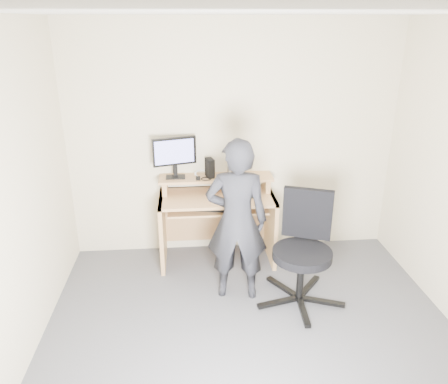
{
  "coord_description": "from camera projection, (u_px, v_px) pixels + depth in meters",
  "views": [
    {
      "loc": [
        -0.49,
        -2.74,
        2.46
      ],
      "look_at": [
        -0.16,
        1.05,
        0.95
      ],
      "focal_mm": 35.0,
      "sensor_mm": 36.0,
      "label": 1
    }
  ],
  "objects": [
    {
      "name": "person",
      "position": [
        237.0,
        221.0,
        3.93
      ],
      "size": [
        0.61,
        0.44,
        1.54
      ],
      "primitive_type": "imported",
      "rotation": [
        0.0,
        0.0,
        3.01
      ],
      "color": "black",
      "rests_on": "ground"
    },
    {
      "name": "ceiling",
      "position": [
        267.0,
        12.0,
        2.56
      ],
      "size": [
        3.5,
        3.5,
        0.02
      ],
      "primitive_type": "cube",
      "color": "white",
      "rests_on": "back_wall"
    },
    {
      "name": "smartphone",
      "position": [
        241.0,
        176.0,
        4.62
      ],
      "size": [
        0.08,
        0.13,
        0.01
      ],
      "primitive_type": "cube",
      "rotation": [
        0.0,
        0.0,
        0.07
      ],
      "color": "black",
      "rests_on": "desk"
    },
    {
      "name": "desk",
      "position": [
        217.0,
        211.0,
        4.68
      ],
      "size": [
        1.2,
        0.6,
        0.91
      ],
      "color": "tan",
      "rests_on": "ground"
    },
    {
      "name": "back_wall",
      "position": [
        233.0,
        141.0,
        4.65
      ],
      "size": [
        3.5,
        0.02,
        2.5
      ],
      "primitive_type": "cube",
      "color": "beige",
      "rests_on": "ground"
    },
    {
      "name": "mouse",
      "position": [
        256.0,
        197.0,
        4.47
      ],
      "size": [
        0.11,
        0.08,
        0.04
      ],
      "primitive_type": "ellipsoid",
      "rotation": [
        0.0,
        0.0,
        0.23
      ],
      "color": "black",
      "rests_on": "desk"
    },
    {
      "name": "monitor",
      "position": [
        175.0,
        154.0,
        4.49
      ],
      "size": [
        0.45,
        0.16,
        0.43
      ],
      "rotation": [
        0.0,
        0.0,
        0.28
      ],
      "color": "black",
      "rests_on": "desk"
    },
    {
      "name": "external_drive",
      "position": [
        210.0,
        168.0,
        4.57
      ],
      "size": [
        0.1,
        0.14,
        0.2
      ],
      "primitive_type": "cube",
      "rotation": [
        0.0,
        0.0,
        0.26
      ],
      "color": "black",
      "rests_on": "desk"
    },
    {
      "name": "travel_mug",
      "position": [
        231.0,
        167.0,
        4.62
      ],
      "size": [
        0.08,
        0.08,
        0.18
      ],
      "primitive_type": "cylinder",
      "rotation": [
        0.0,
        0.0,
        0.02
      ],
      "color": "silver",
      "rests_on": "desk"
    },
    {
      "name": "headphones",
      "position": [
        202.0,
        174.0,
        4.68
      ],
      "size": [
        0.16,
        0.16,
        0.06
      ],
      "primitive_type": "torus",
      "rotation": [
        0.26,
        0.0,
        -0.03
      ],
      "color": "silver",
      "rests_on": "desk"
    },
    {
      "name": "charger",
      "position": [
        198.0,
        178.0,
        4.51
      ],
      "size": [
        0.05,
        0.04,
        0.03
      ],
      "primitive_type": "cube",
      "rotation": [
        0.0,
        0.0,
        -0.03
      ],
      "color": "black",
      "rests_on": "desk"
    },
    {
      "name": "office_chair",
      "position": [
        304.0,
        245.0,
        3.95
      ],
      "size": [
        0.81,
        0.78,
        1.02
      ],
      "rotation": [
        0.0,
        0.0,
        -0.37
      ],
      "color": "black",
      "rests_on": "ground"
    },
    {
      "name": "ground",
      "position": [
        255.0,
        350.0,
        3.49
      ],
      "size": [
        3.5,
        3.5,
        0.0
      ],
      "primitive_type": "plane",
      "color": "#515156",
      "rests_on": "ground"
    },
    {
      "name": "keyboard",
      "position": [
        210.0,
        207.0,
        4.48
      ],
      "size": [
        0.49,
        0.27,
        0.03
      ],
      "primitive_type": "cube",
      "rotation": [
        0.0,
        0.0,
        -0.21
      ],
      "color": "black",
      "rests_on": "desk"
    }
  ]
}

